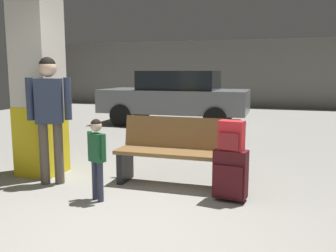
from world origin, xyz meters
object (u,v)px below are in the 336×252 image
object	(u,v)px
bench	(177,152)
adult	(49,107)
suitcase	(230,174)
parked_car_far	(176,96)
structural_pillar	(38,78)
backpack_bright	(231,136)
child	(97,151)

from	to	relation	value
bench	adult	size ratio (longest dim) A/B	0.95
bench	suitcase	size ratio (longest dim) A/B	2.65
adult	parked_car_far	size ratio (longest dim) A/B	0.41
adult	structural_pillar	bearing A→B (deg)	137.73
backpack_bright	suitcase	bearing A→B (deg)	42.08
suitcase	backpack_bright	world-z (taller)	backpack_bright
structural_pillar	backpack_bright	bearing A→B (deg)	-7.36
child	adult	bearing A→B (deg)	155.88
suitcase	child	size ratio (longest dim) A/B	0.63
bench	suitcase	xyz separation A→B (m)	(0.77, -0.44, -0.12)
structural_pillar	parked_car_far	distance (m)	5.53
suitcase	child	world-z (taller)	child
structural_pillar	adult	world-z (taller)	structural_pillar
suitcase	backpack_bright	xyz separation A→B (m)	(-0.00, -0.00, 0.45)
structural_pillar	backpack_bright	size ratio (longest dim) A/B	8.33
parked_car_far	bench	bearing A→B (deg)	-73.65
structural_pillar	child	world-z (taller)	structural_pillar
child	parked_car_far	world-z (taller)	parked_car_far
backpack_bright	adult	bearing A→B (deg)	-179.07
suitcase	parked_car_far	size ratio (longest dim) A/B	0.15
backpack_bright	child	size ratio (longest dim) A/B	0.35
structural_pillar	parked_car_far	world-z (taller)	structural_pillar
parked_car_far	adult	bearing A→B (deg)	-90.23
structural_pillar	child	distance (m)	1.76
adult	backpack_bright	bearing A→B (deg)	0.93
structural_pillar	backpack_bright	world-z (taller)	structural_pillar
structural_pillar	adult	bearing A→B (deg)	-42.27
suitcase	child	bearing A→B (deg)	-163.43
bench	backpack_bright	world-z (taller)	backpack_bright
structural_pillar	child	size ratio (longest dim) A/B	2.94
bench	parked_car_far	world-z (taller)	parked_car_far
bench	child	bearing A→B (deg)	-129.08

